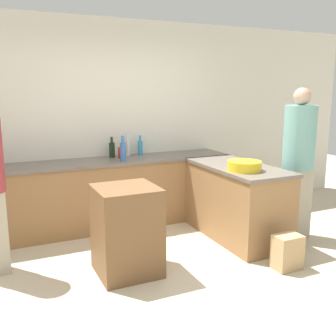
% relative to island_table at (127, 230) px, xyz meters
% --- Properties ---
extents(ground_plane, '(14.00, 14.00, 0.00)m').
position_rel_island_table_xyz_m(ground_plane, '(0.39, -0.35, -0.44)').
color(ground_plane, beige).
extents(wall_back, '(8.00, 0.06, 2.70)m').
position_rel_island_table_xyz_m(wall_back, '(0.39, 1.71, 0.91)').
color(wall_back, silver).
rests_on(wall_back, ground_plane).
extents(counter_back, '(2.98, 0.63, 0.89)m').
position_rel_island_table_xyz_m(counter_back, '(0.39, 1.38, 0.01)').
color(counter_back, olive).
rests_on(counter_back, ground_plane).
extents(counter_peninsula, '(0.69, 1.44, 0.89)m').
position_rel_island_table_xyz_m(counter_peninsula, '(1.53, 0.37, 0.01)').
color(counter_peninsula, olive).
rests_on(counter_peninsula, ground_plane).
extents(island_table, '(0.59, 0.58, 0.87)m').
position_rel_island_table_xyz_m(island_table, '(0.00, 0.00, 0.00)').
color(island_table, brown).
rests_on(island_table, ground_plane).
extents(mixing_bowl, '(0.38, 0.38, 0.11)m').
position_rel_island_table_xyz_m(mixing_bowl, '(1.42, 0.08, 0.51)').
color(mixing_bowl, yellow).
rests_on(mixing_bowl, counter_peninsula).
extents(wine_bottle_dark, '(0.08, 0.08, 0.27)m').
position_rel_island_table_xyz_m(wine_bottle_dark, '(0.33, 1.53, 0.57)').
color(wine_bottle_dark, black).
rests_on(wine_bottle_dark, counter_back).
extents(vinegar_bottle_clear, '(0.07, 0.07, 0.32)m').
position_rel_island_table_xyz_m(vinegar_bottle_clear, '(0.55, 1.55, 0.58)').
color(vinegar_bottle_clear, silver).
rests_on(vinegar_bottle_clear, counter_back).
extents(dish_soap_bottle, '(0.07, 0.07, 0.27)m').
position_rel_island_table_xyz_m(dish_soap_bottle, '(0.74, 1.55, 0.56)').
color(dish_soap_bottle, '#338CBF').
rests_on(dish_soap_bottle, counter_back).
extents(water_bottle_blue, '(0.07, 0.07, 0.32)m').
position_rel_island_table_xyz_m(water_bottle_blue, '(0.38, 1.21, 0.58)').
color(water_bottle_blue, '#386BB7').
rests_on(water_bottle_blue, counter_back).
extents(hot_sauce_bottle, '(0.09, 0.09, 0.20)m').
position_rel_island_table_xyz_m(hot_sauce_bottle, '(0.43, 1.42, 0.54)').
color(hot_sauce_bottle, red).
rests_on(hot_sauce_bottle, counter_back).
extents(person_at_peninsula, '(0.37, 0.37, 1.81)m').
position_rel_island_table_xyz_m(person_at_peninsula, '(2.15, 0.03, 0.54)').
color(person_at_peninsula, '#ADA38E').
rests_on(person_at_peninsula, ground_plane).
extents(paper_bag, '(0.28, 0.19, 0.35)m').
position_rel_island_table_xyz_m(paper_bag, '(1.49, -0.60, -0.26)').
color(paper_bag, tan).
rests_on(paper_bag, ground_plane).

